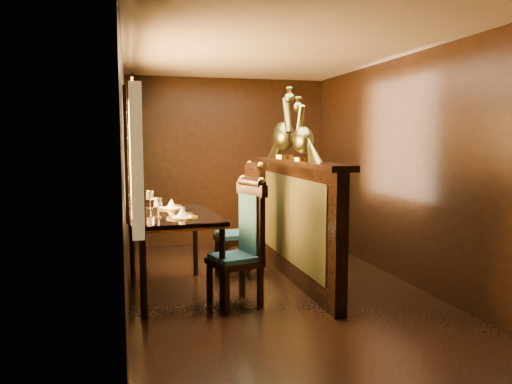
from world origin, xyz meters
TOP-DOWN VIEW (x-y plane):
  - ground at (0.00, 0.00)m, footprint 5.00×5.00m
  - room_shell at (-0.09, 0.02)m, footprint 3.04×5.04m
  - partition at (0.32, 0.30)m, footprint 0.26×2.70m
  - dining_table at (-1.05, 0.10)m, footprint 0.95×1.47m
  - chair_left at (-0.40, -0.36)m, footprint 0.55×0.57m
  - chair_right at (-0.15, 0.55)m, footprint 0.52×0.54m
  - peacock_left at (0.33, 0.04)m, footprint 0.22×0.58m
  - peacock_right at (0.33, 0.71)m, footprint 0.26×0.69m

SIDE VIEW (x-z plane):
  - ground at x=0.00m, z-range 0.00..0.00m
  - chair_left at x=-0.40m, z-range 0.03..1.26m
  - chair_right at x=-0.15m, z-range 0.03..1.36m
  - partition at x=0.32m, z-range 0.03..1.39m
  - dining_table at x=-1.05m, z-range 0.24..1.28m
  - room_shell at x=-0.09m, z-range 0.32..2.84m
  - peacock_left at x=0.33m, z-range 1.36..2.04m
  - peacock_right at x=0.33m, z-range 1.36..2.18m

